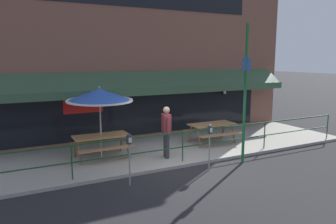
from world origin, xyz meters
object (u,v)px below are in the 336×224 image
patio_umbrella_left (100,95)px  street_sign_pole (245,93)px  pedestrian_walking (166,129)px  parking_meter_near (129,144)px  parking_meter_far (210,133)px  picnic_table_left (101,140)px  picnic_table_centre (212,127)px

patio_umbrella_left → street_sign_pole: bearing=-30.6°
patio_umbrella_left → pedestrian_walking: bearing=-27.9°
patio_umbrella_left → parking_meter_near: 2.70m
pedestrian_walking → parking_meter_far: (0.71, -1.46, 0.09)m
picnic_table_left → patio_umbrella_left: size_ratio=0.76×
parking_meter_near → patio_umbrella_left: bearing=91.3°
picnic_table_left → patio_umbrella_left: bearing=90.0°
street_sign_pole → parking_meter_far: bearing=-175.7°
patio_umbrella_left → picnic_table_left: bearing=-90.0°
pedestrian_walking → parking_meter_far: 1.62m
patio_umbrella_left → parking_meter_far: bearing=-43.3°
picnic_table_left → street_sign_pole: 4.88m
picnic_table_left → pedestrian_walking: size_ratio=1.05×
picnic_table_centre → parking_meter_far: (-1.74, -2.37, 0.44)m
picnic_table_left → patio_umbrella_left: 1.47m
pedestrian_walking → parking_meter_near: (-1.85, -1.48, 0.09)m
parking_meter_far → picnic_table_left: bearing=137.1°
patio_umbrella_left → parking_meter_near: (0.06, -2.49, -1.03)m
patio_umbrella_left → street_sign_pole: (4.00, -2.36, 0.09)m
patio_umbrella_left → parking_meter_far: size_ratio=1.67×
parking_meter_far → street_sign_pole: size_ratio=0.32×
picnic_table_left → parking_meter_far: parking_meter_far is taller
pedestrian_walking → parking_meter_near: pedestrian_walking is taller
picnic_table_centre → picnic_table_left: bearing=179.2°
patio_umbrella_left → pedestrian_walking: 2.43m
pedestrian_walking → parking_meter_far: bearing=-64.2°
parking_meter_near → parking_meter_far: bearing=0.6°
parking_meter_far → street_sign_pole: bearing=4.3°
parking_meter_far → patio_umbrella_left: bearing=136.7°
picnic_table_left → parking_meter_near: 2.50m
patio_umbrella_left → picnic_table_centre: bearing=-1.3°
picnic_table_centre → patio_umbrella_left: 4.60m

